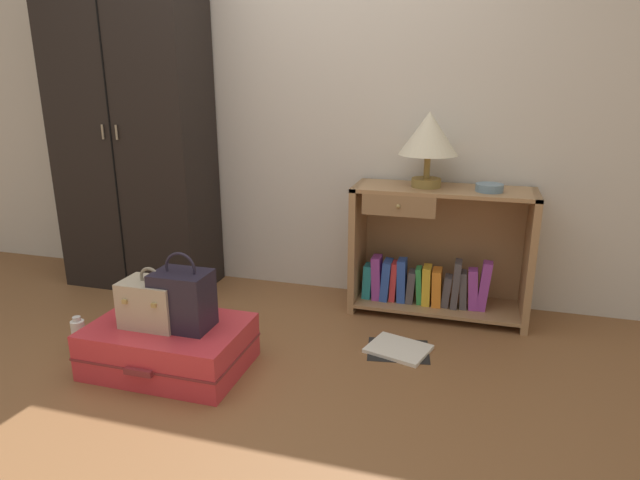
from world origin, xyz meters
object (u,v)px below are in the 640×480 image
at_px(bowl, 489,188).
at_px(handbag, 183,299).
at_px(suitcase_large, 170,346).
at_px(train_case, 152,303).
at_px(bottle, 79,336).
at_px(bookshelf, 435,256).
at_px(table_lamp, 429,136).
at_px(wardrobe, 133,129).
at_px(open_book_on_floor, 398,349).

relative_size(bowl, handbag, 0.40).
bearing_deg(suitcase_large, train_case, -161.82).
relative_size(bowl, bottle, 0.74).
xyz_separation_m(bookshelf, table_lamp, (-0.08, -0.01, 0.71)).
height_order(wardrobe, handbag, wardrobe).
height_order(table_lamp, suitcase_large, table_lamp).
height_order(bowl, open_book_on_floor, bowl).
height_order(table_lamp, handbag, table_lamp).
relative_size(train_case, open_book_on_floor, 0.82).
relative_size(bookshelf, open_book_on_floor, 2.88).
height_order(table_lamp, open_book_on_floor, table_lamp).
bearing_deg(table_lamp, handbag, -133.87).
height_order(bowl, suitcase_large, bowl).
bearing_deg(wardrobe, table_lamp, 1.12).
bearing_deg(bottle, train_case, -2.01).
bearing_deg(open_book_on_floor, suitcase_large, -155.32).
xyz_separation_m(bookshelf, bottle, (-1.72, -1.06, -0.26)).
xyz_separation_m(bowl, open_book_on_floor, (-0.40, -0.52, -0.79)).
relative_size(train_case, bottle, 1.45).
distance_m(table_lamp, bowl, 0.45).
bearing_deg(bottle, wardrobe, 105.05).
relative_size(wardrobe, bottle, 10.39).
bearing_deg(bowl, bookshelf, 170.46).
height_order(bookshelf, bowl, bowl).
distance_m(bottle, open_book_on_floor, 1.68).
bearing_deg(bookshelf, wardrobe, -178.77).
bearing_deg(bowl, table_lamp, 173.41).
xyz_separation_m(wardrobe, open_book_on_floor, (1.87, -0.53, -1.06)).
xyz_separation_m(wardrobe, bottle, (0.27, -1.02, -0.97)).
height_order(table_lamp, bottle, table_lamp).
height_order(handbag, open_book_on_floor, handbag).
bearing_deg(handbag, bookshelf, 44.18).
distance_m(table_lamp, handbag, 1.62).
height_order(wardrobe, bookshelf, wardrobe).
xyz_separation_m(train_case, open_book_on_floor, (1.13, 0.51, -0.34)).
xyz_separation_m(handbag, open_book_on_floor, (0.97, 0.49, -0.37)).
xyz_separation_m(bookshelf, handbag, (-1.09, -1.06, 0.02)).
bearing_deg(wardrobe, suitcase_large, -51.49).
bearing_deg(bookshelf, suitcase_large, -138.30).
bearing_deg(bowl, handbag, -143.42).
relative_size(bookshelf, bowl, 6.83).
distance_m(bowl, suitcase_large, 1.91).
height_order(bottle, open_book_on_floor, bottle).
xyz_separation_m(handbag, bottle, (-0.63, -0.00, -0.28)).
height_order(wardrobe, bottle, wardrobe).
height_order(wardrobe, suitcase_large, wardrobe).
relative_size(suitcase_large, open_book_on_floor, 2.09).
bearing_deg(table_lamp, bottle, -147.28).
distance_m(wardrobe, table_lamp, 1.92).
relative_size(wardrobe, handbag, 5.62).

